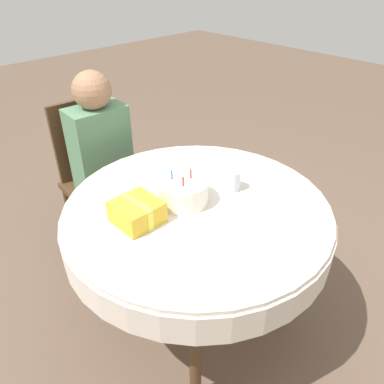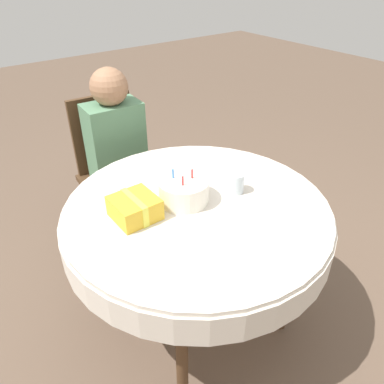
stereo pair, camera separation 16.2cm
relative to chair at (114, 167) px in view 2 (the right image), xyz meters
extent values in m
plane|color=brown|center=(-0.06, -0.96, -0.49)|extent=(12.00, 12.00, 0.00)
cylinder|color=silver|center=(-0.06, -0.96, 0.25)|extent=(1.17, 1.17, 0.02)
cylinder|color=silver|center=(-0.06, -0.96, 0.17)|extent=(1.19, 1.19, 0.13)
cylinder|color=#4C331E|center=(-0.38, -1.29, -0.13)|extent=(0.05, 0.05, 0.73)
cylinder|color=#4C331E|center=(0.26, -1.29, -0.13)|extent=(0.05, 0.05, 0.73)
cylinder|color=#4C331E|center=(-0.38, -0.64, -0.13)|extent=(0.05, 0.05, 0.73)
cylinder|color=#4C331E|center=(0.26, -0.64, -0.13)|extent=(0.05, 0.05, 0.73)
cube|color=#4C331E|center=(-0.01, -0.08, -0.08)|extent=(0.48, 0.48, 0.04)
cube|color=#4C331E|center=(0.01, 0.13, 0.19)|extent=(0.41, 0.06, 0.51)
cylinder|color=#4C331E|center=(-0.22, -0.27, -0.29)|extent=(0.04, 0.04, 0.39)
cylinder|color=#4C331E|center=(0.18, -0.30, -0.29)|extent=(0.04, 0.04, 0.39)
cylinder|color=#4C331E|center=(-0.19, 0.13, -0.29)|extent=(0.04, 0.04, 0.39)
cylinder|color=#4C331E|center=(0.21, 0.10, -0.29)|extent=(0.04, 0.04, 0.39)
cylinder|color=#9E7051|center=(-0.10, -0.23, -0.28)|extent=(0.09, 0.09, 0.43)
cylinder|color=#9E7051|center=(0.07, -0.24, -0.28)|extent=(0.09, 0.09, 0.43)
cube|color=#568460|center=(-0.01, -0.08, 0.20)|extent=(0.34, 0.23, 0.52)
sphere|color=#9E7051|center=(-0.01, -0.08, 0.55)|extent=(0.22, 0.22, 0.22)
cylinder|color=white|center=(-0.08, -0.90, 0.31)|extent=(0.22, 0.22, 0.11)
cylinder|color=red|center=(-0.04, -0.91, 0.39)|extent=(0.01, 0.01, 0.04)
cylinder|color=blue|center=(-0.11, -0.86, 0.39)|extent=(0.01, 0.01, 0.04)
cylinder|color=red|center=(-0.11, -0.93, 0.39)|extent=(0.01, 0.01, 0.04)
cylinder|color=silver|center=(0.15, -0.99, 0.31)|extent=(0.07, 0.07, 0.10)
cube|color=gold|center=(-0.32, -0.87, 0.31)|extent=(0.18, 0.18, 0.09)
cube|color=#EAE54C|center=(-0.32, -0.87, 0.31)|extent=(0.03, 0.18, 0.10)
camera|label=1|loc=(-1.01, -1.92, 1.21)|focal=35.00mm
camera|label=2|loc=(-0.89, -2.02, 1.21)|focal=35.00mm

